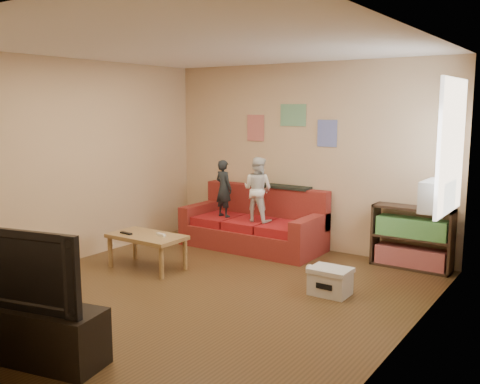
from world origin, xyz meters
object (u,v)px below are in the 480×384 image
Objects in this scene: child_a at (224,188)px; coffee_table at (147,240)px; file_box at (330,281)px; television at (29,267)px; child_b at (258,189)px; bookshelf at (412,241)px; tv_stand at (34,333)px; sofa at (255,227)px.

child_a is 0.86× the size of coffee_table.
television is at bearing -116.08° from file_box.
child_b reaches higher than file_box.
coffee_table is at bearing 98.71° from child_a.
child_b is 0.82× the size of television.
bookshelf is 4.69m from television.
coffee_table is 0.80× the size of tv_stand.
child_b is 3.92m from television.
tv_stand is (-1.82, -4.30, -0.13)m from bookshelf.
child_b is 0.94× the size of coffee_table.
child_b is at bearing 81.30° from television.
child_a reaches higher than sofa.
coffee_table is (-0.57, -1.70, 0.08)m from sofa.
file_box is (1.80, -1.28, -0.15)m from sofa.
child_b reaches higher than bookshelf.
tv_stand is at bearing 115.97° from child_a.
child_b is 2.21m from bookshelf.
file_box is at bearing 51.04° from television.
child_b reaches higher than television.
television is (-1.37, -2.80, 0.64)m from file_box.
sofa is at bearing 83.19° from television.
tv_stand is (0.43, -4.08, -0.07)m from sofa.
sofa is 1.79m from coffee_table.
coffee_table is 3.42m from bookshelf.
child_b is at bearing -169.24° from bookshelf.
sofa is at bearing -146.08° from child_a.
child_b reaches higher than child_a.
bookshelf is at bearing 54.21° from television.
child_b reaches higher than coffee_table.
file_box is (2.25, -1.11, -0.71)m from child_a.
coffee_table reaches higher than file_box.
coffee_table is 0.98× the size of bookshelf.
child_a is 0.60m from child_b.
television is (0.88, -3.90, -0.07)m from child_a.
sofa is at bearing 71.38° from coffee_table.
child_a reaches higher than file_box.
television is at bearing -67.10° from coffee_table.
sofa reaches higher than file_box.
tv_stand is (-1.37, -2.80, 0.08)m from file_box.
tv_stand is 0.56m from television.
child_a reaches higher than bookshelf.
bookshelf is (2.70, 0.40, -0.50)m from child_a.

